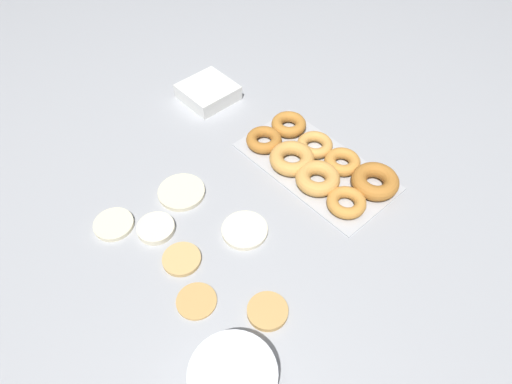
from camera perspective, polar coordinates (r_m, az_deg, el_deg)
ground_plane at (r=1.08m, az=-3.27°, el=-2.91°), size 3.00×3.00×0.00m
pancake_0 at (r=1.02m, az=-9.27°, el=-8.28°), size 0.09×0.09×0.01m
pancake_1 at (r=0.95m, az=1.46°, el=-14.66°), size 0.08×0.08×0.01m
pancake_2 at (r=1.13m, az=-9.29°, el=-0.02°), size 0.11×0.11×0.01m
pancake_3 at (r=1.07m, az=-12.40°, el=-4.45°), size 0.09×0.09×0.02m
pancake_4 at (r=1.05m, az=-1.42°, el=-4.79°), size 0.11×0.11×0.01m
pancake_5 at (r=1.11m, az=-17.36°, el=-3.88°), size 0.09×0.09×0.01m
pancake_6 at (r=0.96m, az=-7.46°, el=-13.29°), size 0.08×0.08×0.01m
donut_tray at (r=1.18m, az=7.84°, el=3.58°), size 0.41×0.22×0.04m
batter_bowl at (r=0.87m, az=-2.86°, el=-22.40°), size 0.16×0.16×0.07m
container_stack at (r=1.39m, az=-6.01°, el=12.33°), size 0.14×0.14×0.04m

